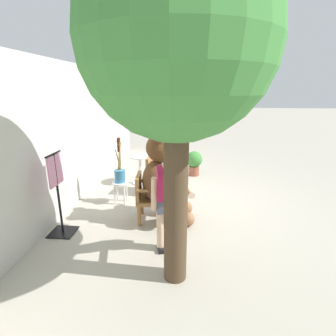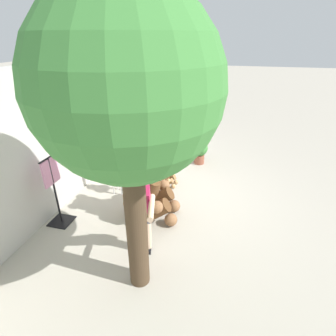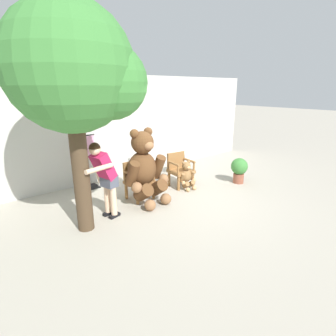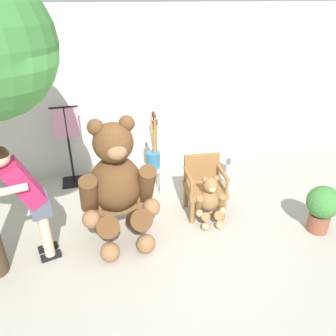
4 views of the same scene
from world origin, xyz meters
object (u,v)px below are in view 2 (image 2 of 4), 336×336
Objects in this scene: white_stool at (119,179)px; clothing_display_stand at (55,190)px; teddy_bear_large at (150,180)px; person_visitor at (140,208)px; teddy_bear_small at (167,172)px; patio_tree at (135,93)px; wooden_chair_right at (156,166)px; wooden_chair_left at (137,195)px; round_side_table at (144,154)px; potted_plant at (200,150)px; brush_bucket at (118,166)px.

clothing_display_stand reaches higher than white_stool.
teddy_bear_large reaches higher than person_visitor.
teddy_bear_large reaches higher than teddy_bear_small.
wooden_chair_right is at bearing 13.00° from patio_tree.
person_visitor is at bearing -170.60° from teddy_bear_large.
patio_tree reaches higher than white_stool.
wooden_chair_left reaches higher than round_side_table.
wooden_chair_right is at bearing -0.00° from wooden_chair_left.
teddy_bear_small is at bearing 157.53° from potted_plant.
clothing_display_stand reaches higher than wooden_chair_left.
teddy_bear_large is 1.21× the size of clothing_display_stand.
wooden_chair_right is 1.87× the size of white_stool.
wooden_chair_left reaches higher than teddy_bear_small.
teddy_bear_large is 2.42× the size of potted_plant.
person_visitor is at bearing -176.02° from teddy_bear_small.
person_visitor is 3.09m from round_side_table.
wooden_chair_left is 1.26× the size of potted_plant.
teddy_bear_large is (0.01, -0.27, 0.35)m from wooden_chair_left.
white_stool is 1.23m from round_side_table.
teddy_bear_large is at bearing -69.55° from clothing_display_stand.
teddy_bear_large is 2.38m from patio_tree.
wooden_chair_right is 0.56× the size of person_visitor.
person_visitor is (-1.03, -0.17, 0.11)m from teddy_bear_large.
teddy_bear_large is (-1.27, -0.27, 0.35)m from wooden_chair_right.
person_visitor is 3.72m from potted_plant.
potted_plant is (0.76, -1.36, -0.05)m from round_side_table.
potted_plant is 3.94m from clothing_display_stand.
teddy_bear_small is 0.47× the size of person_visitor.
brush_bucket reaches higher than potted_plant.
wooden_chair_right is at bearing 10.85° from person_visitor.
potted_plant is at bearing -12.43° from teddy_bear_large.
brush_bucket is 3.19m from patio_tree.
wooden_chair_right is at bearing 88.19° from teddy_bear_small.
potted_plant is 0.50× the size of clothing_display_stand.
person_visitor reaches higher than potted_plant.
person_visitor is 1.85m from clothing_display_stand.
brush_bucket is at bearing 141.84° from potted_plant.
round_side_table is 2.64m from clothing_display_stand.
round_side_table is (1.89, 0.51, -0.01)m from wooden_chair_left.
teddy_bear_large reaches higher than round_side_table.
round_side_table reaches higher than white_stool.
wooden_chair_right is 0.30m from teddy_bear_small.
clothing_display_stand reaches higher than potted_plant.
patio_tree is (-2.09, -1.32, 2.32)m from white_stool.
potted_plant is (2.65, -0.85, -0.07)m from wooden_chair_left.
teddy_bear_small is at bearing 3.98° from person_visitor.
patio_tree reaches higher than brush_bucket.
white_stool is 0.32m from brush_bucket.
round_side_table is at bearing 15.09° from wooden_chair_left.
wooden_chair_right is at bearing 12.02° from teddy_bear_large.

